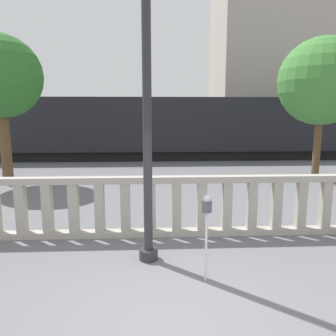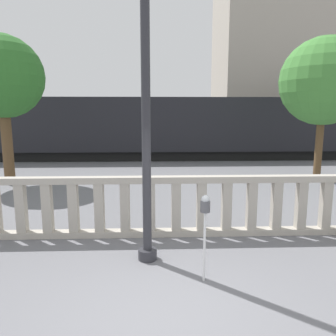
{
  "view_description": "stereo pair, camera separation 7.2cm",
  "coord_description": "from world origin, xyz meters",
  "px_view_note": "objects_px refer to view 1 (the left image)",
  "views": [
    {
      "loc": [
        -0.24,
        -3.92,
        2.72
      ],
      "look_at": [
        0.14,
        4.0,
        1.36
      ],
      "focal_mm": 35.0,
      "sensor_mm": 36.0,
      "label": 1
    },
    {
      "loc": [
        -0.17,
        -3.92,
        2.72
      ],
      "look_at": [
        0.14,
        4.0,
        1.36
      ],
      "focal_mm": 35.0,
      "sensor_mm": 36.0,
      "label": 2
    }
  ],
  "objects_px": {
    "lamppost": "(146,46)",
    "parking_meter": "(207,214)",
    "tree_left": "(0,77)",
    "tree_right": "(322,82)",
    "train_near": "(104,127)"
  },
  "relations": [
    {
      "from": "tree_right",
      "to": "lamppost",
      "type": "bearing_deg",
      "value": -133.14
    },
    {
      "from": "parking_meter",
      "to": "tree_left",
      "type": "bearing_deg",
      "value": 129.96
    },
    {
      "from": "lamppost",
      "to": "parking_meter",
      "type": "distance_m",
      "value": 2.94
    },
    {
      "from": "train_near",
      "to": "tree_right",
      "type": "distance_m",
      "value": 11.64
    },
    {
      "from": "lamppost",
      "to": "train_near",
      "type": "relative_size",
      "value": 0.24
    },
    {
      "from": "train_near",
      "to": "parking_meter",
      "type": "bearing_deg",
      "value": -75.72
    },
    {
      "from": "lamppost",
      "to": "train_near",
      "type": "xyz_separation_m",
      "value": [
        -2.73,
        13.59,
        -1.96
      ]
    },
    {
      "from": "tree_right",
      "to": "parking_meter",
      "type": "bearing_deg",
      "value": -126.0
    },
    {
      "from": "lamppost",
      "to": "tree_left",
      "type": "bearing_deg",
      "value": 128.73
    },
    {
      "from": "train_near",
      "to": "tree_left",
      "type": "distance_m",
      "value": 7.65
    },
    {
      "from": "lamppost",
      "to": "parking_meter",
      "type": "relative_size",
      "value": 4.72
    },
    {
      "from": "lamppost",
      "to": "tree_right",
      "type": "distance_m",
      "value": 10.0
    },
    {
      "from": "tree_left",
      "to": "tree_right",
      "type": "height_order",
      "value": "tree_right"
    },
    {
      "from": "tree_left",
      "to": "tree_right",
      "type": "xyz_separation_m",
      "value": [
        12.25,
        0.55,
        -0.06
      ]
    },
    {
      "from": "train_near",
      "to": "tree_left",
      "type": "xyz_separation_m",
      "value": [
        -2.68,
        -6.84,
        2.11
      ]
    }
  ]
}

